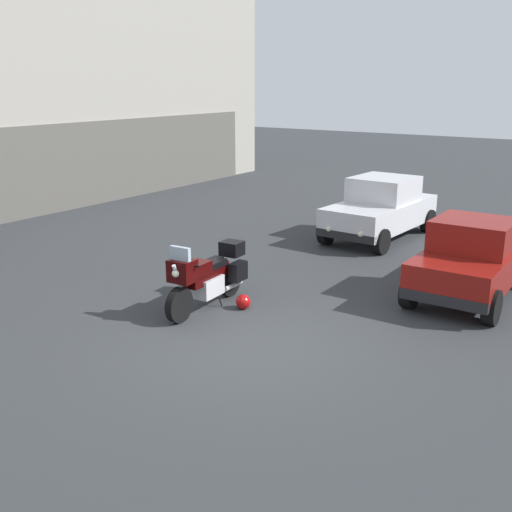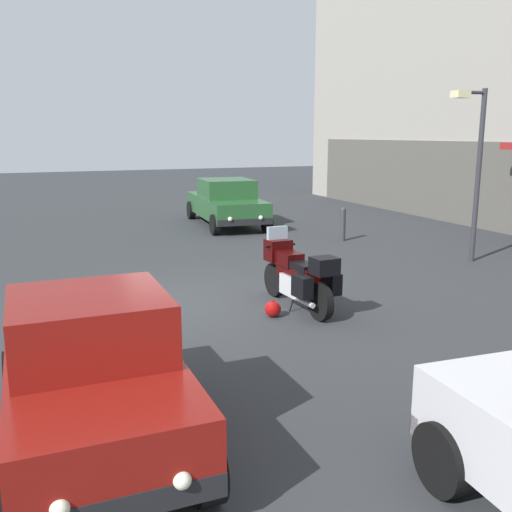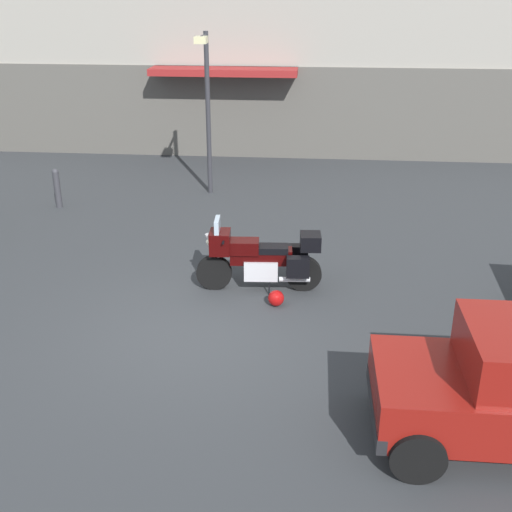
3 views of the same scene
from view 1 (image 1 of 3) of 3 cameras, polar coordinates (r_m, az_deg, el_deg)
The scene contains 5 objects.
ground_plane at distance 10.07m, azimuth -0.61°, elevation -8.22°, with size 80.00×80.00×0.00m, color #2D3033.
motorcycle at distance 11.49m, azimuth -4.57°, elevation -1.85°, with size 2.26×0.78×1.36m.
helmet at distance 11.53m, azimuth -1.19°, elevation -4.26°, with size 0.28×0.28×0.28m, color #990C0C.
car_hatchback_near at distance 16.92m, azimuth 11.48°, elevation 4.35°, with size 3.95×1.98×1.64m.
car_compact_side at distance 12.70m, azimuth 19.32°, elevation -0.27°, with size 3.48×1.70×1.56m.
Camera 1 is at (-7.53, -5.25, 4.13)m, focal length 43.22 mm.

